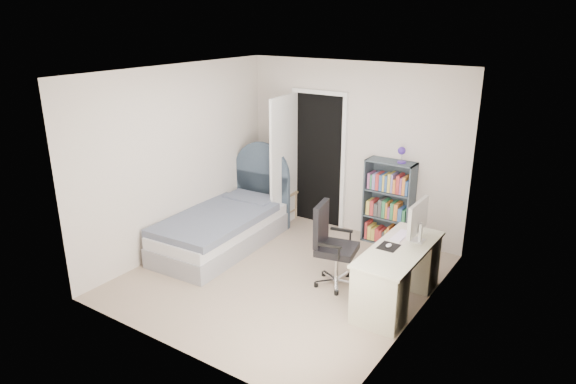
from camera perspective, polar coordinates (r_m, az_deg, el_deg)
The scene contains 8 objects.
room_shell at distance 6.01m, azimuth -0.64°, elevation 1.24°, with size 3.50×3.70×2.60m.
door at distance 7.69m, azimuth 0.92°, elevation 3.59°, with size 0.92×0.83×2.06m.
bed at distance 7.27m, azimuth -7.02°, elevation -3.70°, with size 1.10×2.15×1.30m.
nightstand at distance 8.08m, azimuth -0.69°, elevation -0.68°, with size 0.37×0.37×0.55m.
floor_lamp at distance 7.99m, azimuth -0.08°, elevation 0.34°, with size 0.18×0.18×1.27m.
bookcase at distance 7.31m, azimuth 11.16°, elevation -1.51°, with size 0.68×0.29×1.44m.
desk at distance 5.91m, azimuth 12.17°, elevation -8.73°, with size 0.56×1.40×1.15m.
office_chair at distance 6.11m, azimuth 4.74°, elevation -5.44°, with size 0.55×0.57×1.02m.
Camera 1 is at (3.23, -4.71, 3.10)m, focal length 32.00 mm.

